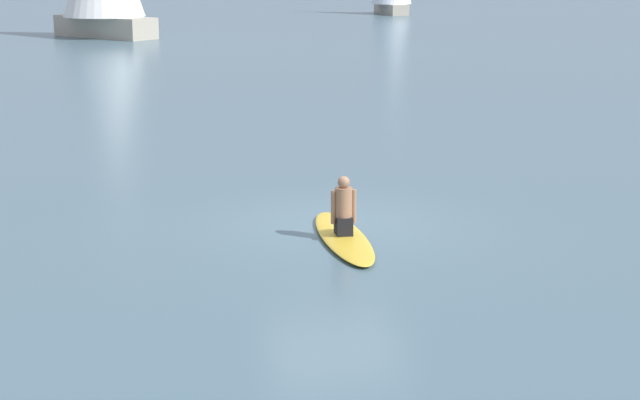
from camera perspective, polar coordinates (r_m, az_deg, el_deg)
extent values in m
plane|color=slate|center=(17.66, 0.89, -1.40)|extent=(400.00, 400.00, 0.00)
ellipsoid|color=gold|center=(16.71, 1.34, -2.12)|extent=(1.00, 3.37, 0.10)
cube|color=black|center=(16.65, 1.34, -1.45)|extent=(0.29, 0.35, 0.31)
cylinder|color=#9E7051|center=(16.55, 1.35, -0.15)|extent=(0.31, 0.31, 0.51)
sphere|color=#9E7051|center=(16.47, 1.36, 1.02)|extent=(0.20, 0.20, 0.20)
cylinder|color=#9E7051|center=(16.60, 1.94, -0.35)|extent=(0.09, 0.09, 0.56)
cylinder|color=#9E7051|center=(16.54, 0.76, -0.40)|extent=(0.09, 0.09, 0.56)
cube|color=#B2A893|center=(77.56, 4.07, 10.79)|extent=(1.34, 4.37, 0.78)
cube|color=#B2A893|center=(57.69, -12.12, 9.60)|extent=(5.48, 6.23, 1.15)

